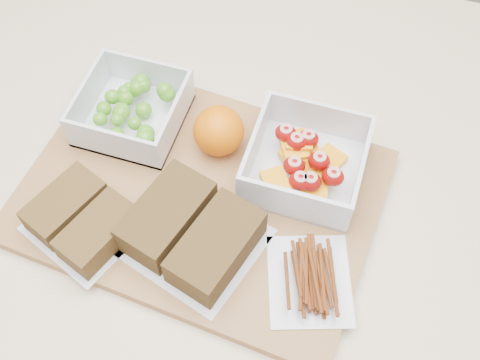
{
  "coord_description": "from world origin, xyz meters",
  "views": [
    {
      "loc": [
        0.13,
        -0.35,
        1.54
      ],
      "look_at": [
        0.02,
        0.02,
        0.93
      ],
      "focal_mm": 45.0,
      "sensor_mm": 36.0,
      "label": 1
    }
  ],
  "objects_px": {
    "pretzel_bag": "(310,277)",
    "sandwich_bag_left": "(82,220)",
    "orange": "(219,131)",
    "fruit_container": "(305,163)",
    "cutting_board": "(200,196)",
    "sandwich_bag_center": "(191,232)",
    "grape_container": "(133,109)"
  },
  "relations": [
    {
      "from": "fruit_container",
      "to": "sandwich_bag_left",
      "type": "relative_size",
      "value": 0.9
    },
    {
      "from": "grape_container",
      "to": "fruit_container",
      "type": "bearing_deg",
      "value": -3.42
    },
    {
      "from": "grape_container",
      "to": "orange",
      "type": "height_order",
      "value": "orange"
    },
    {
      "from": "orange",
      "to": "fruit_container",
      "type": "bearing_deg",
      "value": -3.85
    },
    {
      "from": "cutting_board",
      "to": "sandwich_bag_left",
      "type": "height_order",
      "value": "sandwich_bag_left"
    },
    {
      "from": "fruit_container",
      "to": "sandwich_bag_left",
      "type": "distance_m",
      "value": 0.27
    },
    {
      "from": "cutting_board",
      "to": "fruit_container",
      "type": "relative_size",
      "value": 3.11
    },
    {
      "from": "grape_container",
      "to": "sandwich_bag_left",
      "type": "bearing_deg",
      "value": -88.42
    },
    {
      "from": "grape_container",
      "to": "fruit_container",
      "type": "xyz_separation_m",
      "value": [
        0.23,
        -0.01,
        -0.0
      ]
    },
    {
      "from": "sandwich_bag_center",
      "to": "grape_container",
      "type": "bearing_deg",
      "value": 132.41
    },
    {
      "from": "orange",
      "to": "pretzel_bag",
      "type": "relative_size",
      "value": 0.48
    },
    {
      "from": "orange",
      "to": "sandwich_bag_left",
      "type": "bearing_deg",
      "value": -125.67
    },
    {
      "from": "grape_container",
      "to": "sandwich_bag_center",
      "type": "bearing_deg",
      "value": -47.59
    },
    {
      "from": "cutting_board",
      "to": "sandwich_bag_center",
      "type": "distance_m",
      "value": 0.07
    },
    {
      "from": "pretzel_bag",
      "to": "orange",
      "type": "bearing_deg",
      "value": 136.78
    },
    {
      "from": "cutting_board",
      "to": "sandwich_bag_center",
      "type": "relative_size",
      "value": 2.32
    },
    {
      "from": "grape_container",
      "to": "sandwich_bag_center",
      "type": "height_order",
      "value": "grape_container"
    },
    {
      "from": "pretzel_bag",
      "to": "sandwich_bag_left",
      "type": "bearing_deg",
      "value": -177.26
    },
    {
      "from": "fruit_container",
      "to": "sandwich_bag_center",
      "type": "relative_size",
      "value": 0.75
    },
    {
      "from": "grape_container",
      "to": "orange",
      "type": "distance_m",
      "value": 0.12
    },
    {
      "from": "orange",
      "to": "sandwich_bag_left",
      "type": "relative_size",
      "value": 0.42
    },
    {
      "from": "cutting_board",
      "to": "orange",
      "type": "distance_m",
      "value": 0.08
    },
    {
      "from": "orange",
      "to": "sandwich_bag_center",
      "type": "bearing_deg",
      "value": -84.56
    },
    {
      "from": "fruit_container",
      "to": "orange",
      "type": "bearing_deg",
      "value": 176.15
    },
    {
      "from": "cutting_board",
      "to": "pretzel_bag",
      "type": "distance_m",
      "value": 0.17
    },
    {
      "from": "fruit_container",
      "to": "cutting_board",
      "type": "bearing_deg",
      "value": -150.12
    },
    {
      "from": "pretzel_bag",
      "to": "cutting_board",
      "type": "bearing_deg",
      "value": 155.02
    },
    {
      "from": "sandwich_bag_left",
      "to": "sandwich_bag_center",
      "type": "height_order",
      "value": "sandwich_bag_center"
    },
    {
      "from": "cutting_board",
      "to": "orange",
      "type": "height_order",
      "value": "orange"
    },
    {
      "from": "grape_container",
      "to": "orange",
      "type": "bearing_deg",
      "value": -3.01
    },
    {
      "from": "cutting_board",
      "to": "pretzel_bag",
      "type": "bearing_deg",
      "value": -20.27
    },
    {
      "from": "fruit_container",
      "to": "sandwich_bag_center",
      "type": "height_order",
      "value": "fruit_container"
    }
  ]
}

